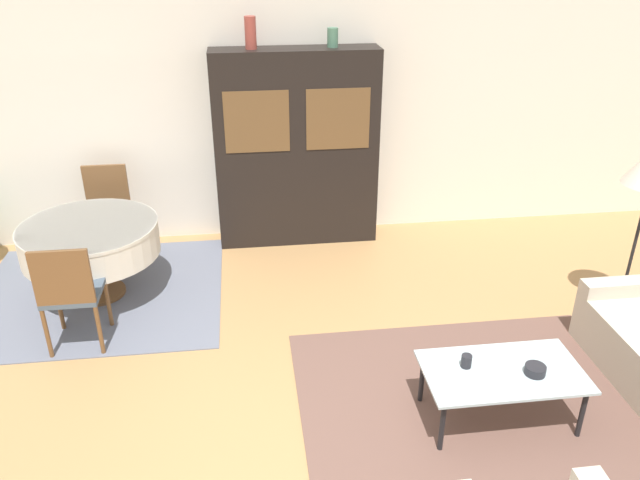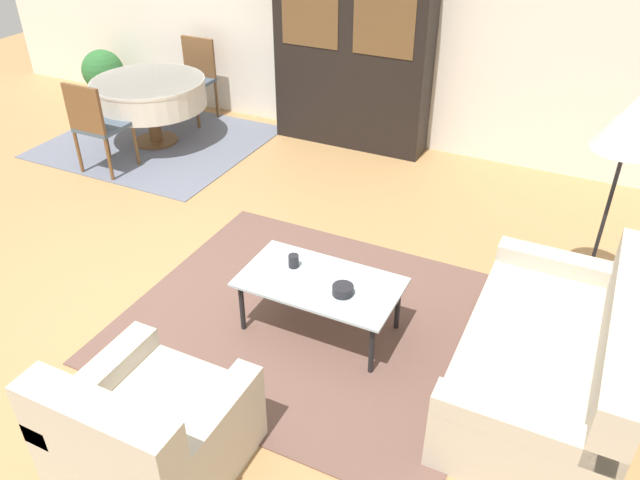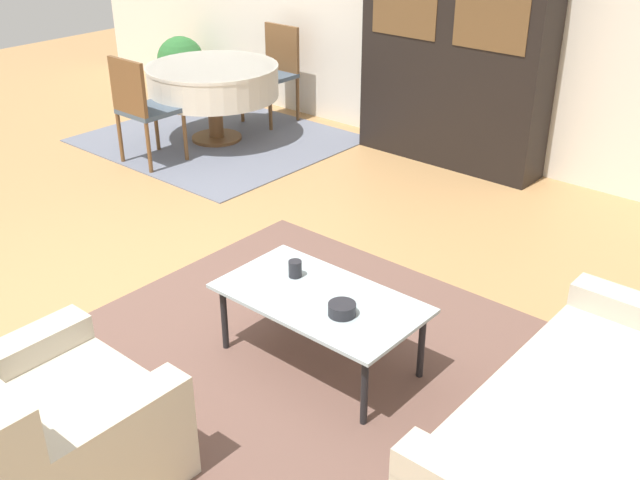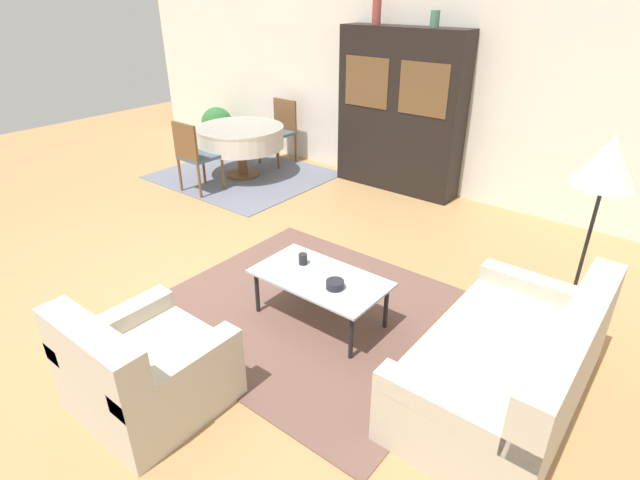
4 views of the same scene
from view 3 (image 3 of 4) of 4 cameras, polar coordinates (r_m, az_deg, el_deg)
ground_plane at (r=4.79m, az=-14.73°, el=-4.66°), size 14.00×14.00×0.00m
wall_back at (r=6.88m, az=10.06°, el=17.54°), size 10.00×0.06×2.70m
area_rug at (r=4.21m, az=-0.69°, el=-8.40°), size 2.53×2.24×0.01m
dining_rug at (r=7.40m, az=-7.84°, el=7.60°), size 2.27×2.02×0.01m
couch at (r=3.43m, az=21.33°, el=-14.28°), size 0.94×1.70×0.81m
armchair at (r=3.45m, az=-20.54°, el=-13.80°), size 0.88×0.86×0.78m
coffee_table at (r=3.91m, az=-0.00°, el=-4.79°), size 1.09×0.60×0.41m
display_cabinet at (r=6.63m, az=10.27°, el=14.39°), size 1.70×0.39×2.07m
dining_table at (r=7.23m, az=-8.15°, el=11.88°), size 1.23×1.23×0.72m
dining_chair_near at (r=6.74m, az=-13.47°, el=10.02°), size 0.44×0.44×0.95m
dining_chair_far at (r=7.80m, az=-3.47°, el=12.99°), size 0.44×0.44×0.95m
cup at (r=4.05m, az=-1.91°, el=-2.20°), size 0.07×0.07×0.09m
bowl at (r=3.73m, az=1.69°, el=-5.29°), size 0.14×0.14×0.06m
potted_plant at (r=8.81m, az=-10.56°, el=13.15°), size 0.53×0.53×0.68m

